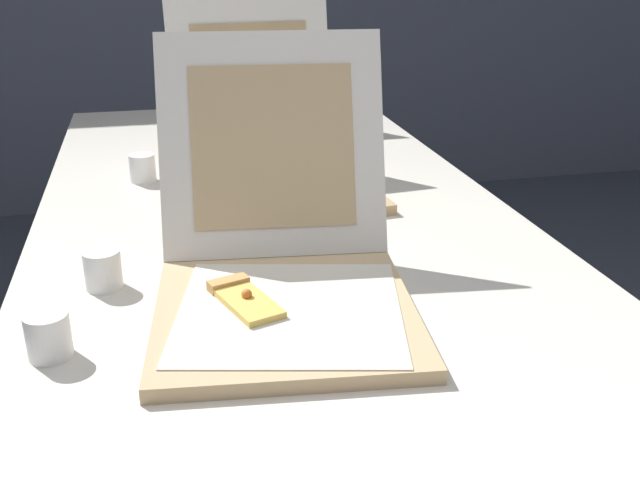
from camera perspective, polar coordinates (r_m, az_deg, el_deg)
table at (r=1.41m, az=-2.40°, el=-1.22°), size 0.96×2.36×0.72m
pizza_box_front at (r=1.11m, az=-2.99°, el=-2.47°), size 0.43×0.55×0.38m
pizza_box_middle at (r=1.63m, az=-3.49°, el=5.79°), size 0.42×0.47×0.39m
pizza_box_back at (r=2.10m, az=-3.80°, el=9.54°), size 0.39×0.42×0.40m
cup_white_near_left at (r=1.05m, az=-20.26°, el=-6.94°), size 0.06×0.06×0.06m
cup_white_near_center at (r=1.22m, az=-16.45°, el=-2.20°), size 0.06×0.06×0.06m
cup_white_far at (r=1.74m, az=-13.56°, el=5.44°), size 0.06×0.06×0.06m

